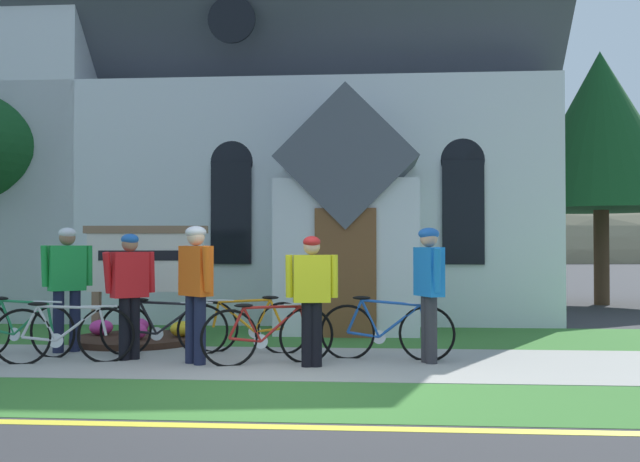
% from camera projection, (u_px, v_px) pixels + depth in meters
% --- Properties ---
extents(ground, '(140.00, 140.00, 0.00)m').
position_uv_depth(ground, '(311.00, 340.00, 11.61)').
color(ground, '#333335').
extents(sidewalk_slab, '(32.00, 2.66, 0.01)m').
position_uv_depth(sidewalk_slab, '(167.00, 361.00, 9.48)').
color(sidewalk_slab, '#99968E').
rests_on(sidewalk_slab, ground).
extents(grass_verge, '(32.00, 1.85, 0.01)m').
position_uv_depth(grass_verge, '(102.00, 396.00, 7.23)').
color(grass_verge, '#38722D').
rests_on(grass_verge, ground).
extents(church_lawn, '(24.00, 2.88, 0.01)m').
position_uv_depth(church_lawn, '(214.00, 335.00, 12.24)').
color(church_lawn, '#38722D').
rests_on(church_lawn, ground).
extents(curb_paint_stripe, '(28.00, 0.16, 0.01)m').
position_uv_depth(curb_paint_stripe, '(54.00, 423.00, 6.16)').
color(curb_paint_stripe, yellow).
rests_on(curb_paint_stripe, ground).
extents(church_building, '(12.70, 11.34, 12.33)m').
position_uv_depth(church_building, '(251.00, 124.00, 18.19)').
color(church_building, silver).
rests_on(church_building, ground).
extents(church_sign, '(1.99, 0.23, 1.81)m').
position_uv_depth(church_sign, '(145.00, 264.00, 11.72)').
color(church_sign, '#7F6047').
rests_on(church_sign, ground).
extents(flower_bed, '(1.93, 1.93, 0.34)m').
position_uv_depth(flower_bed, '(136.00, 337.00, 11.25)').
color(flower_bed, '#382319').
rests_on(flower_bed, ground).
extents(bicycle_black, '(1.73, 0.26, 0.79)m').
position_uv_depth(bicycle_black, '(164.00, 328.00, 10.04)').
color(bicycle_black, black).
rests_on(bicycle_black, ground).
extents(bicycle_silver, '(1.69, 0.48, 0.80)m').
position_uv_depth(bicycle_silver, '(64.00, 334.00, 9.29)').
color(bicycle_silver, black).
rests_on(bicycle_silver, ground).
extents(bicycle_yellow, '(1.72, 0.18, 0.81)m').
position_uv_depth(bicycle_yellow, '(248.00, 326.00, 10.21)').
color(bicycle_yellow, black).
rests_on(bicycle_yellow, ground).
extents(bicycle_orange, '(1.60, 0.68, 0.79)m').
position_uv_depth(bicycle_orange, '(268.00, 335.00, 9.20)').
color(bicycle_orange, black).
rests_on(bicycle_orange, ground).
extents(bicycle_red, '(1.76, 0.19, 0.85)m').
position_uv_depth(bicycle_red, '(386.00, 331.00, 9.59)').
color(bicycle_red, black).
rests_on(bicycle_red, ground).
extents(bicycle_green, '(1.70, 0.43, 0.81)m').
position_uv_depth(bicycle_green, '(20.00, 328.00, 9.92)').
color(bicycle_green, black).
rests_on(bicycle_green, ground).
extents(cyclist_in_orange_jersey, '(0.38, 0.79, 1.71)m').
position_uv_depth(cyclist_in_orange_jersey, '(429.00, 283.00, 9.30)').
color(cyclist_in_orange_jersey, '#2D2D33').
rests_on(cyclist_in_orange_jersey, ground).
extents(cyclist_in_red_jersey, '(0.49, 0.63, 1.73)m').
position_uv_depth(cyclist_in_red_jersey, '(196.00, 283.00, 9.21)').
color(cyclist_in_red_jersey, '#191E38').
rests_on(cyclist_in_red_jersey, ground).
extents(cyclist_in_blue_jersey, '(0.57, 0.48, 1.64)m').
position_uv_depth(cyclist_in_blue_jersey, '(130.00, 286.00, 9.56)').
color(cyclist_in_blue_jersey, black).
rests_on(cyclist_in_blue_jersey, ground).
extents(cyclist_in_white_jersey, '(0.60, 0.45, 1.74)m').
position_uv_depth(cyclist_in_white_jersey, '(67.00, 279.00, 10.24)').
color(cyclist_in_white_jersey, '#191E38').
rests_on(cyclist_in_white_jersey, ground).
extents(cyclist_in_yellow_jersey, '(0.64, 0.29, 1.60)m').
position_uv_depth(cyclist_in_yellow_jersey, '(312.00, 291.00, 9.00)').
color(cyclist_in_yellow_jersey, black).
rests_on(cyclist_in_yellow_jersey, ground).
extents(roadside_conifer, '(4.38, 4.38, 6.46)m').
position_uv_depth(roadside_conifer, '(600.00, 131.00, 18.72)').
color(roadside_conifer, '#4C3823').
rests_on(roadside_conifer, ground).
extents(distant_hill, '(97.78, 50.07, 18.52)m').
position_uv_depth(distant_hill, '(429.00, 259.00, 87.33)').
color(distant_hill, '#847A5B').
rests_on(distant_hill, ground).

